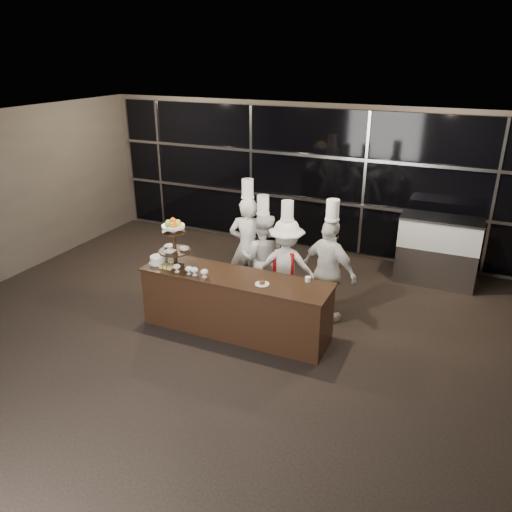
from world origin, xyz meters
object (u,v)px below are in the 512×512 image
at_px(chef_c, 286,265).
at_px(chef_d, 329,271).
at_px(display_case, 438,247).
at_px(buffet_counter, 235,304).
at_px(chef_a, 248,246).
at_px(chef_b, 263,258).
at_px(display_stand, 174,239).
at_px(layer_cake, 159,260).

bearing_deg(chef_c, chef_d, -6.07).
distance_m(display_case, chef_d, 2.54).
distance_m(buffet_counter, chef_a, 1.34).
bearing_deg(chef_a, buffet_counter, -73.59).
distance_m(chef_a, chef_b, 0.37).
height_order(display_stand, layer_cake, display_stand).
bearing_deg(chef_d, buffet_counter, -142.09).
xyz_separation_m(buffet_counter, display_stand, (-1.00, -0.00, 0.87)).
distance_m(chef_c, chef_d, 0.73).
relative_size(layer_cake, chef_b, 0.16).
distance_m(display_case, chef_b, 3.21).
bearing_deg(display_stand, layer_cake, -169.35).
bearing_deg(display_case, chef_a, -148.17).
xyz_separation_m(display_case, chef_b, (-2.56, -1.92, 0.10)).
relative_size(display_stand, chef_a, 0.37).
bearing_deg(chef_b, chef_a, 158.18).
height_order(layer_cake, display_case, display_case).
relative_size(chef_a, chef_c, 1.11).
distance_m(display_case, chef_a, 3.41).
xyz_separation_m(display_case, chef_c, (-2.11, -2.04, 0.09)).
distance_m(display_stand, chef_a, 1.45).
height_order(layer_cake, chef_a, chef_a).
relative_size(display_stand, chef_d, 0.38).
xyz_separation_m(buffet_counter, chef_b, (-0.03, 1.08, 0.32)).
distance_m(display_stand, layer_cake, 0.45).
xyz_separation_m(layer_cake, chef_c, (1.69, 1.02, -0.20)).
xyz_separation_m(display_stand, display_case, (3.53, 3.01, -0.65)).
xyz_separation_m(chef_a, chef_c, (0.78, -0.25, -0.12)).
height_order(layer_cake, chef_b, chef_b).
height_order(chef_a, chef_c, chef_a).
distance_m(chef_a, chef_c, 0.83).
bearing_deg(buffet_counter, chef_b, 91.65).
xyz_separation_m(display_stand, chef_a, (0.64, 1.22, -0.45)).
xyz_separation_m(chef_b, chef_d, (1.17, -0.19, 0.06)).
height_order(buffet_counter, layer_cake, layer_cake).
height_order(buffet_counter, chef_a, chef_a).
xyz_separation_m(display_stand, chef_c, (1.42, 0.97, -0.56)).
bearing_deg(chef_c, chef_b, 165.46).
bearing_deg(display_stand, chef_d, 22.56).
bearing_deg(layer_cake, chef_b, 42.58).
relative_size(display_stand, layer_cake, 2.48).
distance_m(layer_cake, chef_d, 2.59).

